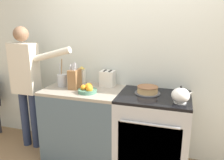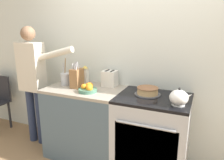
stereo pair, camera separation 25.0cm
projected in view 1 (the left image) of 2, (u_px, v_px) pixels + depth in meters
name	position (u px, v px, depth m)	size (l,w,h in m)	color
wall_back	(140.00, 56.00, 2.72)	(8.00, 0.04, 2.60)	silver
counter_cabinet	(84.00, 123.00, 2.80)	(0.94, 0.64, 0.92)	#4C6070
stove_range	(152.00, 133.00, 2.55)	(0.80, 0.67, 0.92)	#B7BABF
layer_cake	(148.00, 90.00, 2.50)	(0.29, 0.29, 0.08)	#4C4C51
tea_kettle	(181.00, 95.00, 2.20)	(0.22, 0.18, 0.18)	white
knife_block	(75.00, 79.00, 2.67)	(0.11, 0.17, 0.33)	olive
utensil_crock	(62.00, 80.00, 2.77)	(0.12, 0.12, 0.35)	#B7BABF
fruit_bowl	(88.00, 89.00, 2.53)	(0.22, 0.22, 0.11)	#4C7F66
toaster	(108.00, 78.00, 2.78)	(0.19, 0.16, 0.20)	silver
milk_carton	(82.00, 76.00, 2.87)	(0.07, 0.07, 0.24)	white
person_baker	(26.00, 78.00, 2.88)	(0.94, 0.20, 1.66)	#283351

